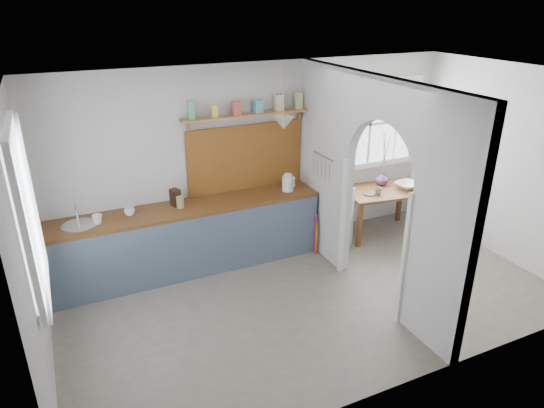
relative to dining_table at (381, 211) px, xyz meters
name	(u,v)px	position (x,y,z in m)	size (l,w,h in m)	color
floor	(313,297)	(-1.80, -1.12, -0.35)	(5.80, 3.20, 0.01)	#7B705C
ceiling	(322,79)	(-1.80, -1.12, 2.25)	(5.80, 3.20, 0.01)	#B8B8B8
walls	(317,198)	(-1.80, -1.12, 0.95)	(5.81, 3.21, 2.60)	#B8B8B8
partition	(367,175)	(-1.10, -1.06, 1.10)	(0.12, 3.20, 2.60)	#B8B8B8
kitchen_window	(24,215)	(-4.67, -1.12, 1.30)	(0.10, 1.16, 1.50)	white
nook_window	(370,125)	(0.00, 0.44, 1.25)	(1.76, 0.10, 1.30)	white
counter	(189,237)	(-2.93, 0.21, 0.10)	(3.50, 0.60, 0.90)	brown
sink	(79,226)	(-4.23, 0.18, 0.54)	(0.40, 0.40, 0.02)	silver
backsplash	(246,157)	(-2.00, 0.46, 1.00)	(1.65, 0.03, 0.90)	brown
shelf	(247,111)	(-2.00, 0.37, 1.64)	(1.75, 0.20, 0.21)	#9F7049
pendant_lamp	(284,123)	(-1.65, 0.03, 1.53)	(0.26, 0.26, 0.16)	white
utensil_rail	(323,156)	(-1.19, -0.22, 1.10)	(0.02, 0.02, 0.50)	silver
dining_table	(381,211)	(0.00, 0.00, 0.00)	(1.14, 0.76, 0.71)	brown
chair_left	(334,215)	(-0.82, 0.02, 0.09)	(0.40, 0.40, 0.89)	silver
chair_right	(424,198)	(0.88, 0.04, 0.05)	(0.37, 0.37, 0.81)	silver
kettle	(288,182)	(-1.52, 0.14, 0.67)	(0.20, 0.16, 0.25)	white
mug_a	(97,219)	(-4.02, 0.13, 0.60)	(0.12, 0.12, 0.11)	white
mug_b	(130,211)	(-3.64, 0.22, 0.60)	(0.13, 0.13, 0.10)	silver
knife_block	(175,197)	(-3.05, 0.29, 0.65)	(0.10, 0.14, 0.22)	#362210
jar	(180,202)	(-3.01, 0.19, 0.62)	(0.09, 0.09, 0.15)	#968F5F
towel_magenta	(316,235)	(-1.22, -0.15, -0.08)	(0.02, 0.03, 0.61)	#B61A5E
towel_orange	(316,238)	(-1.22, -0.17, -0.10)	(0.02, 0.03, 0.45)	orange
bowl	(407,185)	(0.38, -0.09, 0.40)	(0.34, 0.34, 0.08)	silver
table_cup	(378,191)	(-0.17, -0.11, 0.40)	(0.11, 0.11, 0.10)	gray
plate	(369,194)	(-0.29, -0.07, 0.36)	(0.18, 0.18, 0.01)	#362F2F
vase	(382,179)	(0.12, 0.18, 0.45)	(0.19, 0.19, 0.19)	#5D3C67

